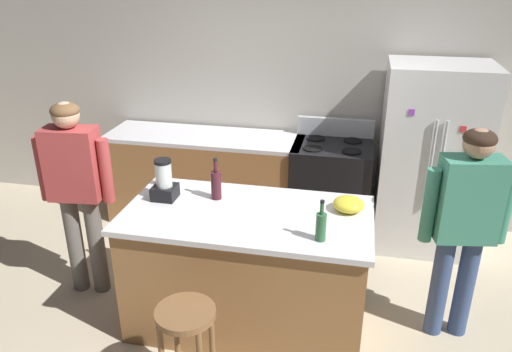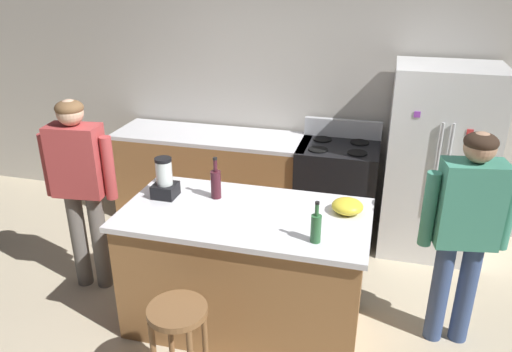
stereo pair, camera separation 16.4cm
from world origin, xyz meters
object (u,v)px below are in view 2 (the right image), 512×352
object	(u,v)px
refrigerator	(437,162)
bottle_wine	(216,183)
person_by_island_left	(80,179)
blender_appliance	(165,181)
person_by_sink_right	(466,223)
mixing_bowl	(347,206)
bottle_vinegar	(165,174)
stove_range	(336,190)
bottle_olive_oil	(316,227)
kitchen_island	(246,269)
bar_stool	(179,329)

from	to	relation	value
refrigerator	bottle_wine	bearing A→B (deg)	-141.23
person_by_island_left	blender_appliance	distance (m)	0.75
person_by_sink_right	mixing_bowl	size ratio (longest dim) A/B	7.28
bottle_vinegar	person_by_sink_right	bearing A→B (deg)	-2.78
blender_appliance	bottle_wine	world-z (taller)	bottle_wine
stove_range	bottle_vinegar	bearing A→B (deg)	-135.41
bottle_olive_oil	refrigerator	bearing A→B (deg)	64.31
blender_appliance	bottle_vinegar	bearing A→B (deg)	115.33
bottle_wine	bottle_olive_oil	distance (m)	0.92
bottle_vinegar	refrigerator	bearing A→B (deg)	29.32
kitchen_island	person_by_island_left	distance (m)	1.48
bottle_wine	blender_appliance	bearing A→B (deg)	-168.01
stove_range	bottle_vinegar	size ratio (longest dim) A/B	4.75
bottle_vinegar	bar_stool	bearing A→B (deg)	-63.28
person_by_sink_right	bar_stool	size ratio (longest dim) A/B	2.33
person_by_sink_right	bar_stool	bearing A→B (deg)	-149.16
person_by_sink_right	bottle_vinegar	size ratio (longest dim) A/B	6.73
blender_appliance	mixing_bowl	world-z (taller)	blender_appliance
stove_range	person_by_sink_right	bearing A→B (deg)	-53.71
kitchen_island	bottle_vinegar	xyz separation A→B (m)	(-0.74, 0.31, 0.55)
stove_range	bottle_olive_oil	bearing A→B (deg)	-88.74
refrigerator	mixing_bowl	size ratio (longest dim) A/B	8.03
kitchen_island	person_by_sink_right	xyz separation A→B (m)	(1.47, 0.20, 0.49)
refrigerator	bottle_wine	xyz separation A→B (m)	(-1.65, -1.33, 0.18)
bar_stool	bottle_olive_oil	distance (m)	1.03
refrigerator	stove_range	world-z (taller)	refrigerator
bar_stool	mixing_bowl	distance (m)	1.38
bar_stool	bottle_wine	distance (m)	1.10
refrigerator	stove_range	bearing A→B (deg)	178.41
bottle_olive_oil	bottle_vinegar	bearing A→B (deg)	155.78
bottle_vinegar	kitchen_island	bearing A→B (deg)	-22.51
bottle_wine	bottle_vinegar	world-z (taller)	bottle_wine
refrigerator	bar_stool	world-z (taller)	refrigerator
bottle_wine	refrigerator	bearing A→B (deg)	38.77
kitchen_island	bottle_olive_oil	xyz separation A→B (m)	(0.53, -0.27, 0.57)
kitchen_island	refrigerator	world-z (taller)	refrigerator
kitchen_island	bottle_olive_oil	distance (m)	0.82
person_by_sink_right	blender_appliance	bearing A→B (deg)	-177.12
bottle_olive_oil	bottle_vinegar	distance (m)	1.40
bottle_vinegar	bottle_olive_oil	bearing A→B (deg)	-24.22
refrigerator	mixing_bowl	distance (m)	1.50
refrigerator	bar_stool	bearing A→B (deg)	-124.49
person_by_island_left	bottle_olive_oil	size ratio (longest dim) A/B	5.87
refrigerator	blender_appliance	size ratio (longest dim) A/B	5.75
bar_stool	person_by_island_left	bearing A→B (deg)	142.34
kitchen_island	bottle_wine	size ratio (longest dim) A/B	5.49
person_by_island_left	refrigerator	bearing A→B (deg)	26.25
kitchen_island	person_by_island_left	world-z (taller)	person_by_island_left
stove_range	person_by_sink_right	xyz separation A→B (m)	(0.97, -1.32, 0.48)
stove_range	mixing_bowl	world-z (taller)	stove_range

